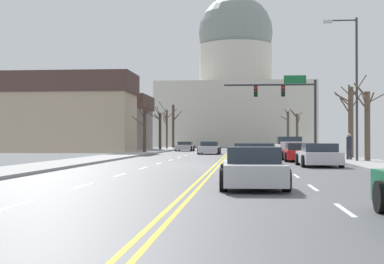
{
  "coord_description": "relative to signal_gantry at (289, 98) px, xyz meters",
  "views": [
    {
      "loc": [
        1.43,
        -30.55,
        1.46
      ],
      "look_at": [
        -4.79,
        37.24,
        2.27
      ],
      "focal_mm": 52.11,
      "sensor_mm": 36.0,
      "label": 1
    }
  ],
  "objects": [
    {
      "name": "sedan_oncoming_01",
      "position": [
        -10.78,
        16.9,
        -4.41
      ],
      "size": [
        2.04,
        4.59,
        1.1
      ],
      "color": "silver",
      "rests_on": "ground"
    },
    {
      "name": "capitol_building",
      "position": [
        -5.38,
        59.82,
        6.51
      ],
      "size": [
        29.08,
        19.86,
        31.6
      ],
      "color": "beige",
      "rests_on": "ground"
    },
    {
      "name": "sedan_near_02",
      "position": [
        0.0,
        -18.61,
        -4.37
      ],
      "size": [
        2.16,
        4.26,
        1.21
      ],
      "color": "silver",
      "rests_on": "ground"
    },
    {
      "name": "bare_tree_00",
      "position": [
        2.7,
        35.31,
        -2.02
      ],
      "size": [
        1.31,
        2.54,
        5.73
      ],
      "color": "brown",
      "rests_on": "ground"
    },
    {
      "name": "sedan_near_01",
      "position": [
        -0.38,
        -11.99,
        -4.39
      ],
      "size": [
        2.02,
        4.42,
        1.18
      ],
      "color": "#B71414",
      "rests_on": "ground"
    },
    {
      "name": "bare_tree_05",
      "position": [
        -13.68,
        6.08,
        -2.39
      ],
      "size": [
        2.27,
        2.34,
        4.77
      ],
      "color": "#423328",
      "rests_on": "ground"
    },
    {
      "name": "bare_tree_03",
      "position": [
        -14.14,
        25.58,
        -1.88
      ],
      "size": [
        2.54,
        1.01,
        6.29
      ],
      "color": "#4C3D2D",
      "rests_on": "ground"
    },
    {
      "name": "bare_tree_01",
      "position": [
        -14.16,
        32.79,
        -1.59
      ],
      "size": [
        1.43,
        1.65,
        6.28
      ],
      "color": "#423328",
      "rests_on": "ground"
    },
    {
      "name": "sedan_oncoming_00",
      "position": [
        -7.12,
        4.25,
        -4.38
      ],
      "size": [
        2.06,
        4.53,
        1.18
      ],
      "color": "silver",
      "rests_on": "ground"
    },
    {
      "name": "pedestrian_00",
      "position": [
        2.76,
        -12.23,
        -3.88
      ],
      "size": [
        0.35,
        0.34,
        1.66
      ],
      "color": "#33333D",
      "rests_on": "ground"
    },
    {
      "name": "signal_gantry",
      "position": [
        0.0,
        0.0,
        0.0
      ],
      "size": [
        7.91,
        0.41,
        6.76
      ],
      "color": "#28282D",
      "rests_on": "ground"
    },
    {
      "name": "ground",
      "position": [
        -5.38,
        -17.76,
        -4.92
      ],
      "size": [
        20.0,
        180.0,
        0.2
      ],
      "color": "#505055"
    },
    {
      "name": "bare_tree_04",
      "position": [
        3.55,
        -8.5,
        -2.17
      ],
      "size": [
        2.23,
        1.61,
        5.78
      ],
      "color": "brown",
      "rests_on": "ground"
    },
    {
      "name": "pickup_truck_near_00",
      "position": [
        -0.35,
        -4.76,
        -4.21
      ],
      "size": [
        2.24,
        5.59,
        1.61
      ],
      "color": "silver",
      "rests_on": "ground"
    },
    {
      "name": "sedan_near_04",
      "position": [
        -3.67,
        -31.54,
        -4.37
      ],
      "size": [
        2.05,
        4.65,
        1.21
      ],
      "color": "silver",
      "rests_on": "ground"
    },
    {
      "name": "flank_building_01",
      "position": [
        -21.05,
        20.0,
        -1.49
      ],
      "size": [
        10.92,
        8.6,
        6.8
      ],
      "color": "slate",
      "rests_on": "ground"
    },
    {
      "name": "flank_building_00",
      "position": [
        -22.17,
        9.17,
        -0.69
      ],
      "size": [
        13.6,
        6.55,
        8.37
      ],
      "color": "tan",
      "rests_on": "ground"
    },
    {
      "name": "bare_tree_07",
      "position": [
        -14.05,
        18.78,
        -2.4
      ],
      "size": [
        1.59,
        1.22,
        5.3
      ],
      "color": "#423328",
      "rests_on": "ground"
    },
    {
      "name": "sedan_near_03",
      "position": [
        -3.5,
        -25.49,
        -4.34
      ],
      "size": [
        2.05,
        4.68,
        1.28
      ],
      "color": "silver",
      "rests_on": "ground"
    },
    {
      "name": "bare_tree_02",
      "position": [
        2.73,
        21.67,
        -2.37
      ],
      "size": [
        1.61,
        1.52,
        4.97
      ],
      "color": "#4C3D2D",
      "rests_on": "ground"
    },
    {
      "name": "bare_tree_06",
      "position": [
        3.42,
        -14.29,
        -2.51
      ],
      "size": [
        2.22,
        2.07,
        4.6
      ],
      "color": "brown",
      "rests_on": "ground"
    },
    {
      "name": "street_lamp_right",
      "position": [
        2.58,
        -14.38,
        0.19
      ],
      "size": [
        2.05,
        0.24,
        8.56
      ],
      "color": "#333338",
      "rests_on": "ground"
    }
  ]
}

